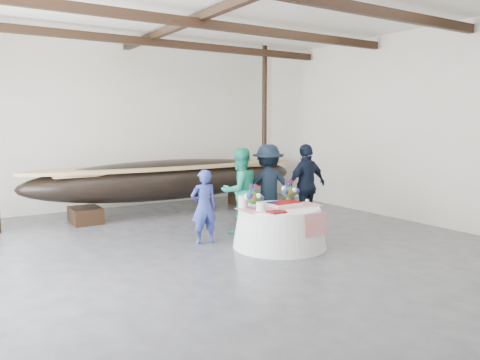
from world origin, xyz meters
TOP-DOWN VIEW (x-y plane):
  - floor at (0.00, 0.00)m, footprint 10.00×12.00m
  - wall_back at (0.00, 6.00)m, footprint 10.00×0.02m
  - wall_right at (5.00, 0.00)m, footprint 0.02×12.00m
  - pavilion_structure at (0.00, 0.75)m, footprint 9.80×11.76m
  - longboat_display at (0.60, 4.30)m, footprint 7.47×1.49m
  - banquet_table at (0.93, 0.18)m, footprint 1.78×1.78m
  - tabletop_items at (0.88, 0.35)m, footprint 1.69×1.05m
  - guest_woman_blue at (-0.16, 1.18)m, footprint 0.57×0.41m
  - guest_woman_teal at (0.91, 1.55)m, footprint 0.91×0.72m
  - guest_man_left at (1.62, 1.52)m, footprint 1.38×1.09m
  - guest_man_right at (2.49, 1.24)m, footprint 1.13×0.54m

SIDE VIEW (x-z plane):
  - floor at x=0.00m, z-range -0.01..0.01m
  - banquet_table at x=0.93m, z-range 0.00..0.76m
  - guest_woman_blue at x=-0.16m, z-range 0.00..1.45m
  - longboat_display at x=0.60m, z-range 0.19..1.60m
  - guest_woman_teal at x=0.91m, z-range 0.00..1.81m
  - tabletop_items at x=0.88m, z-range 0.71..1.11m
  - guest_man_left at x=1.62m, z-range 0.00..1.88m
  - guest_man_right at x=2.49m, z-range 0.00..1.88m
  - wall_back at x=0.00m, z-range 0.00..4.50m
  - wall_right at x=5.00m, z-range 0.00..4.50m
  - pavilion_structure at x=0.00m, z-range 1.75..6.25m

